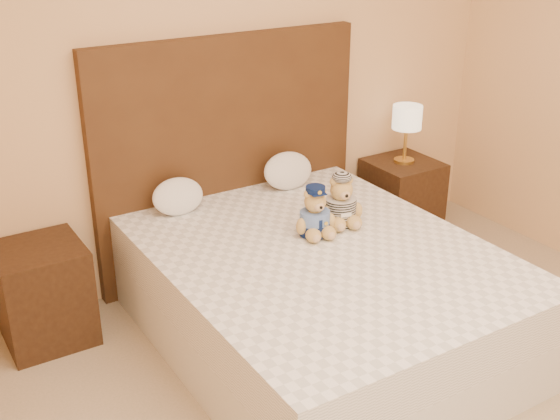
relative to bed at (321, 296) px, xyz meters
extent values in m
cube|color=#E1B17B|center=(0.00, 1.05, 1.07)|extent=(4.00, 0.04, 2.70)
cube|color=white|center=(0.00, 0.00, -0.13)|extent=(1.60, 2.00, 0.30)
cube|color=white|center=(0.00, 0.00, 0.15)|extent=(1.60, 2.00, 0.25)
cube|color=#472A15|center=(0.00, 1.01, 0.47)|extent=(1.75, 0.08, 1.50)
cube|color=#382211|center=(-1.25, 0.80, 0.00)|extent=(0.45, 0.45, 0.55)
cube|color=#382211|center=(1.25, 0.80, 0.00)|extent=(0.45, 0.45, 0.55)
cylinder|color=gold|center=(1.25, 0.80, 0.28)|extent=(0.14, 0.14, 0.02)
cylinder|color=gold|center=(1.25, 0.80, 0.41)|extent=(0.02, 0.02, 0.26)
cylinder|color=beige|center=(1.25, 0.80, 0.59)|extent=(0.20, 0.20, 0.16)
ellipsoid|color=white|center=(-0.43, 0.83, 0.38)|extent=(0.31, 0.20, 0.22)
ellipsoid|color=white|center=(0.32, 0.83, 0.39)|extent=(0.34, 0.22, 0.24)
camera|label=1|loc=(-1.89, -2.64, 1.92)|focal=45.00mm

